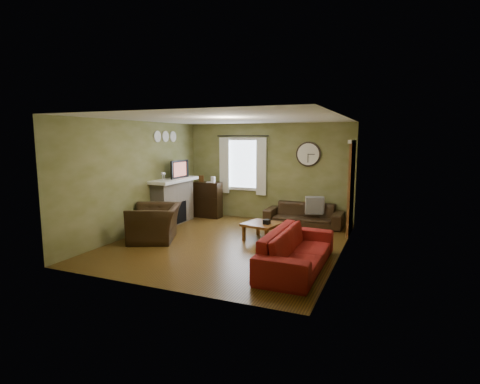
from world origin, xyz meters
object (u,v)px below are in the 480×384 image
at_px(armchair, 155,223).
at_px(bookshelf, 207,200).
at_px(sofa_brown, 304,215).
at_px(sofa_red, 297,250).
at_px(coffee_table, 262,231).

bearing_deg(armchair, bookshelf, 157.96).
bearing_deg(sofa_brown, sofa_red, -78.89).
bearing_deg(sofa_red, sofa_brown, 11.11).
xyz_separation_m(sofa_brown, sofa_red, (0.62, -3.15, 0.04)).
bearing_deg(bookshelf, sofa_brown, 0.44).
bearing_deg(sofa_red, armchair, 80.30).
xyz_separation_m(armchair, coffee_table, (2.15, 0.90, -0.19)).
distance_m(armchair, coffee_table, 2.34).
bearing_deg(armchair, sofa_brown, 110.01).
xyz_separation_m(sofa_red, coffee_table, (-1.14, 1.46, -0.14)).
bearing_deg(sofa_red, bookshelf, 47.24).
bearing_deg(armchair, sofa_red, 56.31).
relative_size(bookshelf, coffee_table, 1.38).
distance_m(sofa_red, coffee_table, 1.86).
height_order(sofa_brown, sofa_red, sofa_red).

